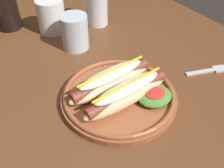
# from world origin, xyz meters

# --- Properties ---
(dining_table) EXTENTS (1.12, 1.08, 0.74)m
(dining_table) POSITION_xyz_m (0.00, 0.00, 0.64)
(dining_table) COLOR brown
(dining_table) RESTS_ON ground_plane
(hot_dog_plate) EXTENTS (0.28, 0.28, 0.08)m
(hot_dog_plate) POSITION_xyz_m (0.04, -0.24, 0.77)
(hot_dog_plate) COLOR #9E5633
(hot_dog_plate) RESTS_ON dining_table
(fork) EXTENTS (0.12, 0.06, 0.00)m
(fork) POSITION_xyz_m (0.31, -0.28, 0.74)
(fork) COLOR silver
(fork) RESTS_ON dining_table
(soda_cup) EXTENTS (0.08, 0.08, 0.13)m
(soda_cup) POSITION_xyz_m (-0.07, 0.27, 0.81)
(soda_cup) COLOR black
(soda_cup) RESTS_ON dining_table
(water_cup) EXTENTS (0.08, 0.08, 0.11)m
(water_cup) POSITION_xyz_m (0.06, 0.03, 0.79)
(water_cup) COLOR silver
(water_cup) RESTS_ON dining_table
(extra_cup) EXTENTS (0.09, 0.09, 0.11)m
(extra_cup) POSITION_xyz_m (0.05, 0.16, 0.80)
(extra_cup) COLOR white
(extra_cup) RESTS_ON dining_table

